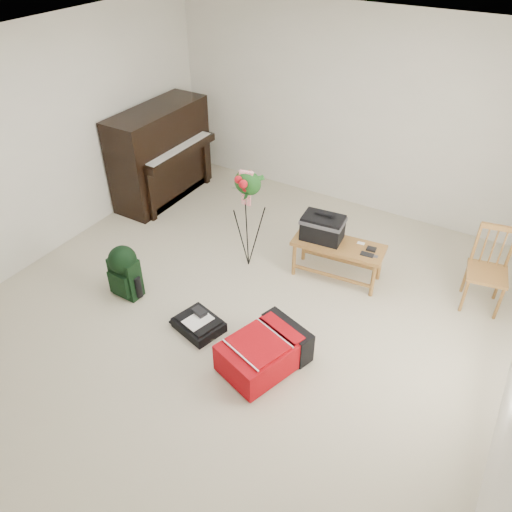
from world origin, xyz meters
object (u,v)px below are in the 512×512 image
Objects in this scene: black_duffel at (199,324)px; green_backpack at (124,269)px; bench at (328,232)px; piano at (162,156)px; flower_stand at (248,220)px; dining_chair at (488,270)px; red_suitcase at (267,348)px.

green_backpack is (-0.96, 0.04, 0.26)m from black_duffel.
bench reaches higher than black_duffel.
bench is (2.66, -0.47, -0.07)m from piano.
green_backpack is 1.40m from flower_stand.
bench is at bearing -178.06° from dining_chair.
dining_chair is 1.47× the size of green_backpack.
dining_chair is 0.99× the size of red_suitcase.
red_suitcase reaches higher than black_duffel.
green_backpack is (1.02, -1.89, -0.27)m from piano.
piano is 1.23× the size of flower_stand.
black_duffel is (1.98, -1.93, -0.53)m from piano.
dining_chair is 2.93m from black_duffel.
dining_chair reaches higher than black_duffel.
flower_stand is at bearing 53.98° from green_backpack.
black_duffel is (-0.78, 0.03, -0.10)m from red_suitcase.
black_duffel is at bearing -120.85° from bench.
piano reaches higher than flower_stand.
bench is 1.63m from dining_chair.
green_backpack is at bearing -161.37° from dining_chair.
black_duffel is (-2.27, -1.80, -0.36)m from dining_chair.
flower_stand is (-0.13, 1.14, 0.53)m from black_duffel.
bench is at bearing 10.76° from flower_stand.
piano is 3.41m from red_suitcase.
bench is 2.18m from green_backpack.
bench is 1.14× the size of red_suitcase.
flower_stand is at bearing 111.45° from black_duffel.
dining_chair is at bearing 53.33° from black_duffel.
red_suitcase is 0.73× the size of flower_stand.
red_suitcase is at bearing 13.00° from black_duffel.
flower_stand reaches higher than green_backpack.
black_duffel is at bearing -1.61° from green_backpack.
red_suitcase is 1.75m from green_backpack.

